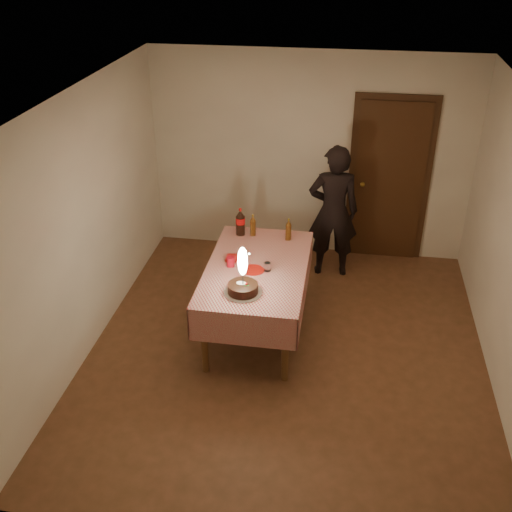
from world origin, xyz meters
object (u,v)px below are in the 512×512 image
object	(u,v)px
dining_table	(257,275)
cola_bottle	(240,222)
red_cup	(231,262)
amber_bottle_left	(253,226)
photographer	(333,212)
red_plate	(253,270)
amber_bottle_right	(288,230)
clear_cup	(267,267)
birthday_cake	(243,282)

from	to	relation	value
dining_table	cola_bottle	xyz separation A→B (m)	(-0.29, 0.68, 0.26)
dining_table	red_cup	distance (m)	0.31
amber_bottle_left	photographer	bearing A→B (deg)	38.83
red_plate	red_cup	distance (m)	0.25
dining_table	photographer	bearing A→B (deg)	62.62
dining_table	amber_bottle_left	size ratio (longest dim) A/B	6.75
amber_bottle_left	amber_bottle_right	xyz separation A→B (m)	(0.40, -0.04, 0.00)
amber_bottle_left	photographer	world-z (taller)	photographer
clear_cup	amber_bottle_right	size ratio (longest dim) A/B	0.35
dining_table	birthday_cake	xyz separation A→B (m)	(-0.05, -0.50, 0.22)
amber_bottle_left	clear_cup	bearing A→B (deg)	-69.96
birthday_cake	amber_bottle_left	bearing A→B (deg)	94.79
amber_bottle_right	photographer	size ratio (longest dim) A/B	0.15
amber_bottle_left	red_cup	bearing A→B (deg)	-99.08
clear_cup	cola_bottle	bearing A→B (deg)	119.04
dining_table	clear_cup	size ratio (longest dim) A/B	19.11
birthday_cake	photographer	xyz separation A→B (m)	(0.76, 1.87, -0.08)
birthday_cake	dining_table	bearing A→B (deg)	84.05
amber_bottle_right	amber_bottle_left	bearing A→B (deg)	174.26
red_cup	clear_cup	bearing A→B (deg)	-4.74
birthday_cake	red_cup	xyz separation A→B (m)	(-0.21, 0.47, -0.06)
cola_bottle	amber_bottle_left	world-z (taller)	cola_bottle
cola_bottle	photographer	world-z (taller)	photographer
birthday_cake	amber_bottle_left	size ratio (longest dim) A/B	1.91
amber_bottle_left	photographer	size ratio (longest dim) A/B	0.15
dining_table	amber_bottle_left	world-z (taller)	amber_bottle_left
red_cup	cola_bottle	distance (m)	0.72
cola_bottle	amber_bottle_right	size ratio (longest dim) A/B	1.25
cola_bottle	amber_bottle_right	distance (m)	0.55
red_plate	cola_bottle	xyz separation A→B (m)	(-0.27, 0.76, 0.15)
clear_cup	photographer	xyz separation A→B (m)	(0.59, 1.43, -0.01)
birthday_cake	amber_bottle_right	bearing A→B (deg)	75.12
red_cup	cola_bottle	bearing A→B (deg)	92.24
amber_bottle_right	photographer	xyz separation A→B (m)	(0.46, 0.73, -0.08)
cola_bottle	amber_bottle_left	size ratio (longest dim) A/B	1.25
clear_cup	photographer	world-z (taller)	photographer
red_cup	amber_bottle_left	bearing A→B (deg)	80.92
red_cup	amber_bottle_right	bearing A→B (deg)	52.37
amber_bottle_right	red_plate	bearing A→B (deg)	-110.79
dining_table	cola_bottle	size ratio (longest dim) A/B	5.42
amber_bottle_left	amber_bottle_right	distance (m)	0.40
clear_cup	amber_bottle_left	size ratio (longest dim) A/B	0.35
clear_cup	red_cup	bearing A→B (deg)	175.26
dining_table	birthday_cake	size ratio (longest dim) A/B	3.53
clear_cup	photographer	size ratio (longest dim) A/B	0.05
clear_cup	amber_bottle_right	xyz separation A→B (m)	(0.13, 0.70, 0.07)
clear_cup	amber_bottle_left	world-z (taller)	amber_bottle_left
red_plate	clear_cup	world-z (taller)	clear_cup
red_plate	red_cup	xyz separation A→B (m)	(-0.24, 0.05, 0.05)
dining_table	cola_bottle	distance (m)	0.78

